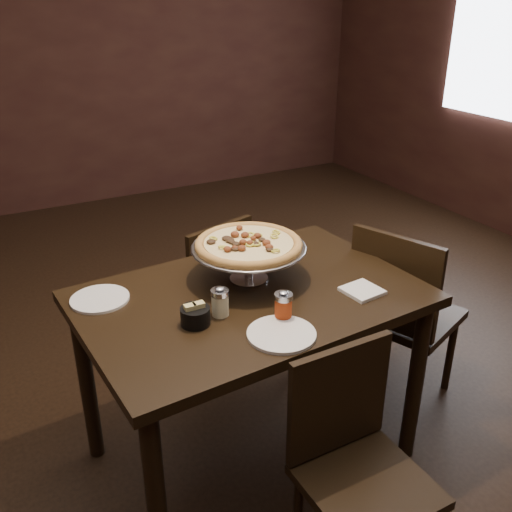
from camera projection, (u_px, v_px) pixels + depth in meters
name	position (u px, v px, depth m)	size (l,w,h in m)	color
room	(249.00, 121.00, 1.98)	(6.04, 7.04, 2.84)	black
dining_table	(251.00, 317.00, 2.18)	(1.30, 0.91, 0.78)	black
pizza_stand	(249.00, 245.00, 2.18)	(0.44, 0.44, 0.18)	silver
parmesan_shaker	(220.00, 302.00, 1.97)	(0.06, 0.06, 0.11)	#EDE9B8
pepper_flake_shaker	(283.00, 306.00, 1.95)	(0.06, 0.06, 0.11)	#932B0D
packet_caddy	(195.00, 315.00, 1.93)	(0.10, 0.10, 0.08)	black
napkin_stack	(362.00, 291.00, 2.14)	(0.13, 0.13, 0.01)	white
plate_left	(100.00, 299.00, 2.09)	(0.21, 0.21, 0.01)	white
plate_near	(281.00, 334.00, 1.87)	(0.23, 0.23, 0.01)	white
serving_spatula	(288.00, 256.00, 2.09)	(0.15, 0.15, 0.02)	silver
chair_far	(207.00, 289.00, 2.86)	(0.48, 0.48, 0.83)	black
chair_near	(355.00, 460.00, 1.83)	(0.38, 0.38, 0.81)	black
chair_side	(402.00, 311.00, 2.60)	(0.54, 0.54, 0.90)	black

